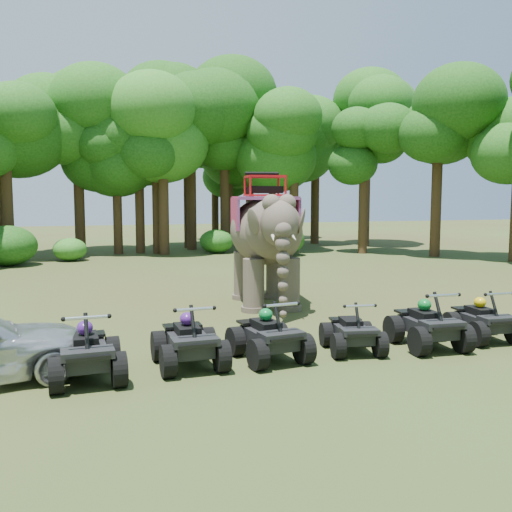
{
  "coord_description": "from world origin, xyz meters",
  "views": [
    {
      "loc": [
        -4.06,
        -12.32,
        3.41
      ],
      "look_at": [
        0.0,
        1.2,
        1.9
      ],
      "focal_mm": 40.0,
      "sensor_mm": 36.0,
      "label": 1
    }
  ],
  "objects": [
    {
      "name": "tree_28",
      "position": [
        -7.87,
        19.68,
        4.04
      ],
      "size": [
        5.66,
        5.66,
        8.09
      ],
      "primitive_type": null,
      "color": "#195114",
      "rests_on": "ground"
    },
    {
      "name": "tree_38",
      "position": [
        0.28,
        20.53,
        4.63
      ],
      "size": [
        6.49,
        6.49,
        9.27
      ],
      "primitive_type": null,
      "color": "#195114",
      "rests_on": "ground"
    },
    {
      "name": "tree_4",
      "position": [
        14.63,
        15.17,
        4.46
      ],
      "size": [
        6.24,
        6.24,
        8.92
      ],
      "primitive_type": null,
      "color": "#195114",
      "rests_on": "ground"
    },
    {
      "name": "tree_33",
      "position": [
        5.2,
        29.06,
        3.62
      ],
      "size": [
        5.07,
        5.07,
        7.24
      ],
      "primitive_type": null,
      "color": "#195114",
      "rests_on": "ground"
    },
    {
      "name": "tree_2",
      "position": [
        8.09,
        20.17,
        4.28
      ],
      "size": [
        5.99,
        5.99,
        8.56
      ],
      "primitive_type": null,
      "color": "#195114",
      "rests_on": "ground"
    },
    {
      "name": "tree_32",
      "position": [
        7.12,
        26.46,
        4.42
      ],
      "size": [
        6.18,
        6.18,
        8.83
      ],
      "primitive_type": null,
      "color": "#195114",
      "rests_on": "ground"
    },
    {
      "name": "ground",
      "position": [
        0.0,
        0.0,
        0.0
      ],
      "size": [
        110.0,
        110.0,
        0.0
      ],
      "primitive_type": "plane",
      "color": "#47381E",
      "rests_on": "ground"
    },
    {
      "name": "tree_42",
      "position": [
        -2.23,
        21.77,
        3.68
      ],
      "size": [
        5.16,
        5.16,
        7.36
      ],
      "primitive_type": null,
      "color": "#195114",
      "rests_on": "ground"
    },
    {
      "name": "atv_0",
      "position": [
        -4.12,
        -1.6,
        0.67
      ],
      "size": [
        1.41,
        1.87,
        1.34
      ],
      "primitive_type": null,
      "rotation": [
        0.0,
        0.0,
        0.05
      ],
      "color": "black",
      "rests_on": "ground"
    },
    {
      "name": "tree_3",
      "position": [
        11.58,
        17.94,
        3.86
      ],
      "size": [
        5.41,
        5.41,
        7.72
      ],
      "primitive_type": null,
      "color": "#195114",
      "rests_on": "ground"
    },
    {
      "name": "tree_37",
      "position": [
        11.5,
        25.06,
        4.83
      ],
      "size": [
        6.76,
        6.76,
        9.66
      ],
      "primitive_type": null,
      "color": "#195114",
      "rests_on": "ground"
    },
    {
      "name": "atv_3",
      "position": [
        1.46,
        -1.25,
        0.57
      ],
      "size": [
        1.37,
        1.71,
        1.15
      ],
      "primitive_type": null,
      "rotation": [
        0.0,
        0.0,
        -0.16
      ],
      "color": "black",
      "rests_on": "ground"
    },
    {
      "name": "tree_34",
      "position": [
        13.88,
        22.12,
        5.43
      ],
      "size": [
        7.6,
        7.6,
        10.85
      ],
      "primitive_type": null,
      "color": "#195114",
      "rests_on": "ground"
    },
    {
      "name": "tree_43",
      "position": [
        9.62,
        28.97,
        4.09
      ],
      "size": [
        5.73,
        5.73,
        8.18
      ],
      "primitive_type": null,
      "color": "#195114",
      "rests_on": "ground"
    },
    {
      "name": "elephant",
      "position": [
        1.28,
        4.46,
        2.06
      ],
      "size": [
        2.74,
        5.13,
        4.12
      ],
      "primitive_type": null,
      "rotation": [
        0.0,
        0.0,
        -0.12
      ],
      "color": "brown",
      "rests_on": "ground"
    },
    {
      "name": "tree_36",
      "position": [
        -0.95,
        21.83,
        3.94
      ],
      "size": [
        5.51,
        5.51,
        7.88
      ],
      "primitive_type": null,
      "color": "#195114",
      "rests_on": "ground"
    },
    {
      "name": "atv_5",
      "position": [
        4.88,
        -1.21,
        0.61
      ],
      "size": [
        1.3,
        1.72,
        1.23
      ],
      "primitive_type": null,
      "rotation": [
        0.0,
        0.0,
        -0.05
      ],
      "color": "black",
      "rests_on": "ground"
    },
    {
      "name": "tree_39",
      "position": [
        2.38,
        24.48,
        4.29
      ],
      "size": [
        6.01,
        6.01,
        8.58
      ],
      "primitive_type": null,
      "color": "#195114",
      "rests_on": "ground"
    },
    {
      "name": "tree_0",
      "position": [
        0.0,
        21.31,
        4.36
      ],
      "size": [
        6.11,
        6.11,
        8.73
      ],
      "primitive_type": null,
      "color": "#195114",
      "rests_on": "ground"
    },
    {
      "name": "atv_1",
      "position": [
        -2.15,
        -1.3,
        0.66
      ],
      "size": [
        1.35,
        1.81,
        1.31
      ],
      "primitive_type": null,
      "rotation": [
        0.0,
        0.0,
        0.03
      ],
      "color": "black",
      "rests_on": "ground"
    },
    {
      "name": "tree_29",
      "position": [
        -4.35,
        22.47,
        4.89
      ],
      "size": [
        6.85,
        6.85,
        9.78
      ],
      "primitive_type": null,
      "color": "#195114",
      "rests_on": "ground"
    },
    {
      "name": "atv_2",
      "position": [
        -0.47,
        -1.31,
        0.65
      ],
      "size": [
        1.51,
        1.92,
        1.3
      ],
      "primitive_type": null,
      "rotation": [
        0.0,
        0.0,
        0.14
      ],
      "color": "black",
      "rests_on": "ground"
    },
    {
      "name": "tree_1",
      "position": [
        4.42,
        22.79,
        4.66
      ],
      "size": [
        6.52,
        6.52,
        9.31
      ],
      "primitive_type": null,
      "color": "#195114",
      "rests_on": "ground"
    },
    {
      "name": "tree_30",
      "position": [
        5.2,
        24.97,
        5.35
      ],
      "size": [
        7.49,
        7.49,
        10.7
      ],
      "primitive_type": null,
      "color": "#195114",
      "rests_on": "ground"
    },
    {
      "name": "tree_45",
      "position": [
        2.37,
        23.21,
        5.05
      ],
      "size": [
        7.07,
        7.07,
        10.1
      ],
      "primitive_type": null,
      "color": "#195114",
      "rests_on": "ground"
    },
    {
      "name": "atv_4",
      "position": [
        3.23,
        -1.43,
        0.66
      ],
      "size": [
        1.39,
        1.85,
        1.33
      ],
      "primitive_type": null,
      "rotation": [
        0.0,
        0.0,
        -0.05
      ],
      "color": "black",
      "rests_on": "ground"
    }
  ]
}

